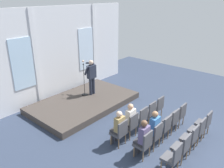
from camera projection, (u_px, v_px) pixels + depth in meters
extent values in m
plane|color=#2D384C|center=(179.00, 147.00, 7.65)|extent=(16.56, 16.56, 0.00)
cube|color=silver|center=(57.00, 54.00, 10.72)|extent=(8.97, 0.10, 4.27)
cube|color=silver|center=(22.00, 64.00, 9.45)|extent=(0.97, 0.04, 2.15)
cube|color=silver|center=(36.00, 59.00, 9.87)|extent=(0.20, 0.08, 4.27)
cube|color=silver|center=(86.00, 49.00, 11.97)|extent=(0.97, 0.04, 2.15)
cube|color=silver|center=(94.00, 45.00, 12.39)|extent=(0.20, 0.08, 4.27)
cube|color=#3F3833|center=(84.00, 102.00, 10.41)|extent=(4.66, 2.85, 0.28)
cylinder|color=#232838|center=(91.00, 87.00, 10.74)|extent=(0.14, 0.14, 0.82)
cylinder|color=#232838|center=(93.00, 85.00, 10.87)|extent=(0.14, 0.14, 0.82)
cube|color=#232838|center=(92.00, 72.00, 10.54)|extent=(0.42, 0.22, 0.62)
cube|color=#B28C19|center=(90.00, 70.00, 10.58)|extent=(0.06, 0.01, 0.37)
sphere|color=beige|center=(91.00, 62.00, 10.38)|extent=(0.21, 0.21, 0.21)
cylinder|color=#232838|center=(86.00, 71.00, 10.39)|extent=(0.09, 0.28, 0.45)
cylinder|color=#232838|center=(92.00, 64.00, 10.60)|extent=(0.15, 0.36, 0.15)
cylinder|color=#232838|center=(89.00, 63.00, 10.64)|extent=(0.11, 0.34, 0.15)
sphere|color=beige|center=(83.00, 61.00, 10.70)|extent=(0.10, 0.10, 0.10)
cylinder|color=black|center=(85.00, 95.00, 10.84)|extent=(0.28, 0.28, 0.03)
cylinder|color=black|center=(84.00, 80.00, 10.57)|extent=(0.02, 0.02, 1.45)
sphere|color=#262626|center=(83.00, 64.00, 10.29)|extent=(0.07, 0.07, 0.07)
cylinder|color=olive|center=(118.00, 135.00, 7.93)|extent=(0.04, 0.04, 0.40)
cylinder|color=olive|center=(111.00, 139.00, 7.68)|extent=(0.04, 0.04, 0.40)
cylinder|color=olive|center=(125.00, 139.00, 7.73)|extent=(0.04, 0.04, 0.40)
cylinder|color=olive|center=(119.00, 143.00, 7.47)|extent=(0.04, 0.04, 0.40)
cube|color=#47474C|center=(118.00, 133.00, 7.62)|extent=(0.46, 0.44, 0.08)
cube|color=#47474C|center=(123.00, 128.00, 7.40)|extent=(0.46, 0.06, 0.46)
cylinder|color=#2D2D33|center=(112.00, 138.00, 7.74)|extent=(0.10, 0.10, 0.44)
cylinder|color=#2D2D33|center=(116.00, 135.00, 7.87)|extent=(0.10, 0.10, 0.44)
cube|color=#2D2D33|center=(117.00, 131.00, 7.63)|extent=(0.34, 0.36, 0.12)
cube|color=#997F4C|center=(120.00, 124.00, 7.45)|extent=(0.36, 0.20, 0.50)
sphere|color=beige|center=(119.00, 114.00, 7.33)|extent=(0.20, 0.20, 0.20)
cylinder|color=olive|center=(128.00, 128.00, 8.36)|extent=(0.04, 0.04, 0.40)
cylinder|color=olive|center=(122.00, 132.00, 8.11)|extent=(0.04, 0.04, 0.40)
cylinder|color=olive|center=(136.00, 131.00, 8.16)|extent=(0.04, 0.04, 0.40)
cylinder|color=olive|center=(130.00, 135.00, 7.90)|extent=(0.04, 0.04, 0.40)
cube|color=#47474C|center=(129.00, 126.00, 8.04)|extent=(0.46, 0.44, 0.08)
cube|color=#47474C|center=(134.00, 121.00, 7.83)|extent=(0.46, 0.06, 0.46)
cylinder|color=#2D2D33|center=(123.00, 130.00, 8.17)|extent=(0.10, 0.10, 0.44)
cylinder|color=#2D2D33|center=(127.00, 128.00, 8.30)|extent=(0.10, 0.10, 0.44)
cube|color=#2D2D33|center=(128.00, 123.00, 8.06)|extent=(0.34, 0.36, 0.12)
cube|color=silver|center=(131.00, 116.00, 7.87)|extent=(0.36, 0.20, 0.53)
sphere|color=tan|center=(131.00, 107.00, 7.74)|extent=(0.20, 0.20, 0.20)
cylinder|color=olive|center=(138.00, 121.00, 8.79)|extent=(0.04, 0.04, 0.40)
cylinder|color=olive|center=(132.00, 125.00, 8.54)|extent=(0.04, 0.04, 0.40)
cylinder|color=olive|center=(145.00, 124.00, 8.58)|extent=(0.04, 0.04, 0.40)
cylinder|color=olive|center=(140.00, 128.00, 8.33)|extent=(0.04, 0.04, 0.40)
cube|color=#47474C|center=(139.00, 119.00, 8.47)|extent=(0.46, 0.44, 0.08)
cube|color=#47474C|center=(144.00, 114.00, 8.26)|extent=(0.46, 0.06, 0.46)
cylinder|color=olive|center=(146.00, 115.00, 9.22)|extent=(0.04, 0.04, 0.40)
cylinder|color=olive|center=(141.00, 118.00, 8.96)|extent=(0.04, 0.04, 0.40)
cylinder|color=olive|center=(154.00, 118.00, 9.01)|extent=(0.04, 0.04, 0.40)
cylinder|color=olive|center=(149.00, 121.00, 8.76)|extent=(0.04, 0.04, 0.40)
cube|color=#47474C|center=(148.00, 113.00, 8.90)|extent=(0.46, 0.44, 0.08)
cube|color=#47474C|center=(153.00, 108.00, 8.68)|extent=(0.46, 0.06, 0.46)
cylinder|color=olive|center=(154.00, 110.00, 9.65)|extent=(0.04, 0.04, 0.40)
cylinder|color=olive|center=(150.00, 113.00, 9.39)|extent=(0.04, 0.04, 0.40)
cylinder|color=olive|center=(161.00, 112.00, 9.44)|extent=(0.04, 0.04, 0.40)
cylinder|color=olive|center=(157.00, 115.00, 9.19)|extent=(0.04, 0.04, 0.40)
cube|color=#47474C|center=(156.00, 107.00, 9.33)|extent=(0.46, 0.44, 0.08)
cube|color=#47474C|center=(161.00, 103.00, 9.11)|extent=(0.46, 0.06, 0.46)
cylinder|color=olive|center=(140.00, 146.00, 7.36)|extent=(0.04, 0.04, 0.40)
cylinder|color=olive|center=(134.00, 151.00, 7.10)|extent=(0.04, 0.04, 0.40)
cylinder|color=olive|center=(150.00, 150.00, 7.15)|extent=(0.04, 0.04, 0.40)
cylinder|color=olive|center=(143.00, 156.00, 6.90)|extent=(0.04, 0.04, 0.40)
cube|color=#47474C|center=(142.00, 144.00, 7.04)|extent=(0.46, 0.44, 0.08)
cube|color=#47474C|center=(148.00, 140.00, 6.82)|extent=(0.46, 0.06, 0.46)
cylinder|color=#2D2D33|center=(135.00, 149.00, 7.17)|extent=(0.10, 0.10, 0.44)
cylinder|color=#2D2D33|center=(139.00, 147.00, 7.29)|extent=(0.10, 0.10, 0.44)
cube|color=#2D2D33|center=(141.00, 142.00, 7.05)|extent=(0.34, 0.36, 0.12)
cube|color=#594C72|center=(144.00, 134.00, 6.86)|extent=(0.36, 0.20, 0.54)
sphere|color=brown|center=(144.00, 123.00, 6.73)|extent=(0.20, 0.20, 0.20)
cylinder|color=olive|center=(151.00, 138.00, 7.78)|extent=(0.04, 0.04, 0.40)
cylinder|color=olive|center=(145.00, 142.00, 7.53)|extent=(0.04, 0.04, 0.40)
cylinder|color=olive|center=(159.00, 141.00, 7.58)|extent=(0.04, 0.04, 0.40)
cylinder|color=olive|center=(154.00, 147.00, 7.32)|extent=(0.04, 0.04, 0.40)
cube|color=#47474C|center=(153.00, 136.00, 7.47)|extent=(0.46, 0.44, 0.08)
cube|color=#47474C|center=(158.00, 131.00, 7.25)|extent=(0.46, 0.06, 0.46)
cylinder|color=#2D2D33|center=(146.00, 141.00, 7.59)|extent=(0.10, 0.10, 0.44)
cylinder|color=#2D2D33|center=(149.00, 138.00, 7.72)|extent=(0.10, 0.10, 0.44)
cube|color=#2D2D33|center=(151.00, 134.00, 7.48)|extent=(0.34, 0.36, 0.12)
cube|color=#3366A5|center=(155.00, 125.00, 7.28)|extent=(0.36, 0.20, 0.59)
sphere|color=#8C6647|center=(155.00, 114.00, 7.14)|extent=(0.20, 0.20, 0.20)
cylinder|color=olive|center=(160.00, 130.00, 8.21)|extent=(0.04, 0.04, 0.40)
cylinder|color=olive|center=(154.00, 134.00, 7.96)|extent=(0.04, 0.04, 0.40)
cylinder|color=olive|center=(168.00, 134.00, 8.01)|extent=(0.04, 0.04, 0.40)
cylinder|color=olive|center=(163.00, 138.00, 7.75)|extent=(0.04, 0.04, 0.40)
cube|color=#47474C|center=(162.00, 128.00, 7.89)|extent=(0.46, 0.44, 0.08)
cube|color=#47474C|center=(167.00, 123.00, 7.68)|extent=(0.46, 0.06, 0.46)
cylinder|color=olive|center=(168.00, 123.00, 8.64)|extent=(0.04, 0.04, 0.40)
cylinder|color=olive|center=(163.00, 127.00, 8.39)|extent=(0.04, 0.04, 0.40)
cylinder|color=olive|center=(176.00, 126.00, 8.43)|extent=(0.04, 0.04, 0.40)
cylinder|color=olive|center=(171.00, 130.00, 8.18)|extent=(0.04, 0.04, 0.40)
cube|color=#47474C|center=(170.00, 121.00, 8.32)|extent=(0.46, 0.44, 0.08)
cube|color=#47474C|center=(176.00, 116.00, 8.11)|extent=(0.46, 0.06, 0.46)
cylinder|color=olive|center=(175.00, 117.00, 9.07)|extent=(0.04, 0.04, 0.40)
cylinder|color=olive|center=(171.00, 121.00, 8.81)|extent=(0.04, 0.04, 0.40)
cylinder|color=olive|center=(183.00, 120.00, 8.86)|extent=(0.04, 0.04, 0.40)
cylinder|color=olive|center=(179.00, 124.00, 8.61)|extent=(0.04, 0.04, 0.40)
cube|color=#47474C|center=(178.00, 115.00, 8.75)|extent=(0.46, 0.44, 0.08)
cube|color=#47474C|center=(183.00, 110.00, 8.53)|extent=(0.46, 0.06, 0.46)
cylinder|color=olive|center=(167.00, 159.00, 6.78)|extent=(0.04, 0.04, 0.40)
cylinder|color=olive|center=(161.00, 165.00, 6.53)|extent=(0.04, 0.04, 0.40)
cylinder|color=olive|center=(178.00, 164.00, 6.57)|extent=(0.04, 0.04, 0.40)
cube|color=#47474C|center=(170.00, 158.00, 6.46)|extent=(0.46, 0.44, 0.08)
cube|color=#47474C|center=(178.00, 153.00, 6.24)|extent=(0.46, 0.06, 0.46)
cylinder|color=olive|center=(176.00, 149.00, 7.21)|extent=(0.04, 0.04, 0.40)
cylinder|color=olive|center=(171.00, 155.00, 6.95)|extent=(0.04, 0.04, 0.40)
cylinder|color=olive|center=(187.00, 154.00, 7.00)|extent=(0.04, 0.04, 0.40)
cylinder|color=olive|center=(182.00, 160.00, 6.75)|extent=(0.04, 0.04, 0.40)
cube|color=#47474C|center=(180.00, 148.00, 6.89)|extent=(0.46, 0.44, 0.08)
cube|color=#47474C|center=(187.00, 143.00, 6.67)|extent=(0.46, 0.06, 0.46)
cylinder|color=olive|center=(185.00, 140.00, 7.63)|extent=(0.04, 0.04, 0.40)
cylinder|color=olive|center=(180.00, 145.00, 7.38)|extent=(0.04, 0.04, 0.40)
cylinder|color=olive|center=(195.00, 144.00, 7.43)|extent=(0.04, 0.04, 0.40)
cylinder|color=olive|center=(190.00, 150.00, 7.18)|extent=(0.04, 0.04, 0.40)
cube|color=#47474C|center=(188.00, 139.00, 7.32)|extent=(0.46, 0.44, 0.08)
cube|color=#47474C|center=(195.00, 134.00, 7.10)|extent=(0.46, 0.06, 0.46)
cylinder|color=olive|center=(192.00, 133.00, 8.06)|extent=(0.04, 0.04, 0.40)
cylinder|color=olive|center=(188.00, 137.00, 7.81)|extent=(0.04, 0.04, 0.40)
cylinder|color=olive|center=(202.00, 136.00, 7.86)|extent=(0.04, 0.04, 0.40)
cylinder|color=olive|center=(198.00, 141.00, 7.60)|extent=(0.04, 0.04, 0.40)
cube|color=#47474C|center=(196.00, 131.00, 7.74)|extent=(0.46, 0.44, 0.08)
cube|color=#47474C|center=(202.00, 126.00, 7.53)|extent=(0.46, 0.06, 0.46)
cylinder|color=olive|center=(199.00, 125.00, 8.49)|extent=(0.04, 0.04, 0.40)
cylinder|color=olive|center=(195.00, 130.00, 8.24)|extent=(0.04, 0.04, 0.40)
cylinder|color=olive|center=(208.00, 129.00, 8.28)|extent=(0.04, 0.04, 0.40)
cylinder|color=olive|center=(204.00, 133.00, 8.03)|extent=(0.04, 0.04, 0.40)
cube|color=#47474C|center=(202.00, 123.00, 8.17)|extent=(0.46, 0.44, 0.08)
cube|color=#47474C|center=(209.00, 119.00, 7.96)|extent=(0.46, 0.06, 0.46)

